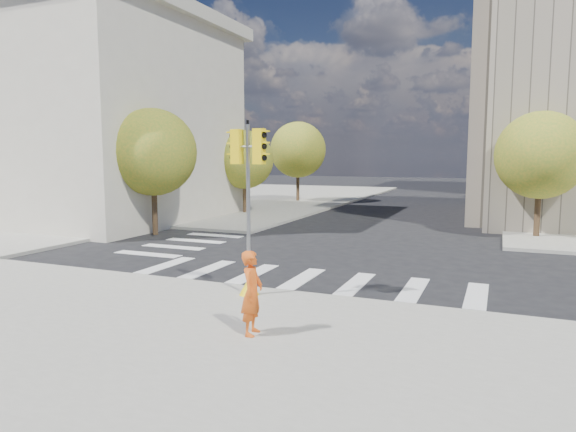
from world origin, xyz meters
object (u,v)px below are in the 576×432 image
(traffic_signal, at_px, (248,222))
(planter_wall, at_px, (70,225))
(lamp_far, at_px, (532,149))
(lamp_near, at_px, (546,146))
(photographer, at_px, (252,293))

(traffic_signal, height_order, planter_wall, traffic_signal)
(traffic_signal, bearing_deg, planter_wall, 162.64)
(lamp_far, bearing_deg, lamp_near, -90.00)
(lamp_near, height_order, traffic_signal, lamp_near)
(lamp_near, relative_size, photographer, 4.37)
(traffic_signal, bearing_deg, lamp_far, 85.99)
(lamp_near, xyz_separation_m, traffic_signal, (-8.59, -18.90, -2.37))
(lamp_far, height_order, planter_wall, lamp_far)
(traffic_signal, height_order, photographer, traffic_signal)
(traffic_signal, distance_m, photographer, 3.41)
(photographer, distance_m, planter_wall, 19.08)
(lamp_near, distance_m, traffic_signal, 20.90)
(traffic_signal, xyz_separation_m, photographer, (1.52, -2.84, -1.14))
(lamp_far, relative_size, planter_wall, 1.35)
(lamp_far, xyz_separation_m, planter_wall, (-23.00, -25.25, -4.18))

